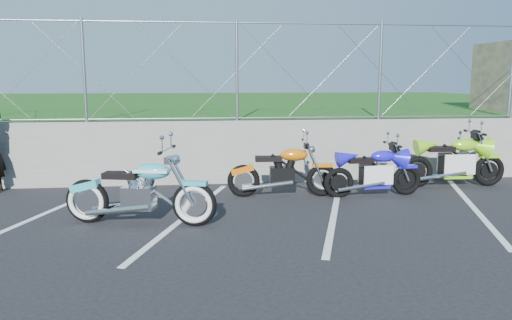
{
  "coord_description": "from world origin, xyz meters",
  "views": [
    {
      "loc": [
        0.24,
        -6.71,
        2.15
      ],
      "look_at": [
        1.14,
        1.3,
        0.83
      ],
      "focal_mm": 35.0,
      "sensor_mm": 36.0,
      "label": 1
    }
  ],
  "objects": [
    {
      "name": "ground",
      "position": [
        0.0,
        0.0,
        0.0
      ],
      "size": [
        90.0,
        90.0,
        0.0
      ],
      "primitive_type": "plane",
      "color": "black",
      "rests_on": "ground"
    },
    {
      "name": "retaining_wall",
      "position": [
        0.0,
        3.5,
        0.65
      ],
      "size": [
        30.0,
        0.22,
        1.3
      ],
      "primitive_type": "cube",
      "color": "slate",
      "rests_on": "ground"
    },
    {
      "name": "grass_field",
      "position": [
        0.0,
        13.5,
        0.65
      ],
      "size": [
        30.0,
        20.0,
        1.3
      ],
      "primitive_type": "cube",
      "color": "#164612",
      "rests_on": "ground"
    },
    {
      "name": "chain_link_fence",
      "position": [
        0.0,
        3.5,
        2.3
      ],
      "size": [
        28.0,
        0.03,
        2.0
      ],
      "color": "gray",
      "rests_on": "retaining_wall"
    },
    {
      "name": "parking_lines",
      "position": [
        1.2,
        1.0,
        0.0
      ],
      "size": [
        18.29,
        4.31,
        0.01
      ],
      "color": "silver",
      "rests_on": "ground"
    },
    {
      "name": "cruiser_turquoise",
      "position": [
        -0.64,
        0.61,
        0.46
      ],
      "size": [
        2.27,
        0.76,
        1.15
      ],
      "rotation": [
        0.0,
        0.0,
        -0.22
      ],
      "color": "black",
      "rests_on": "ground"
    },
    {
      "name": "naked_orange",
      "position": [
        1.76,
        2.14,
        0.44
      ],
      "size": [
        2.05,
        0.7,
        1.02
      ],
      "rotation": [
        0.0,
        0.0,
        -0.07
      ],
      "color": "black",
      "rests_on": "ground"
    },
    {
      "name": "sportbike_green",
      "position": [
        5.3,
        2.6,
        0.48
      ],
      "size": [
        2.13,
        0.76,
        1.1
      ],
      "rotation": [
        0.0,
        0.0,
        -0.03
      ],
      "color": "black",
      "rests_on": "ground"
    },
    {
      "name": "sportbike_blue",
      "position": [
        3.41,
        1.97,
        0.42
      ],
      "size": [
        1.88,
        0.67,
        0.97
      ],
      "rotation": [
        0.0,
        0.0,
        0.06
      ],
      "color": "black",
      "rests_on": "ground"
    }
  ]
}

